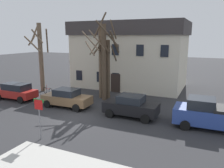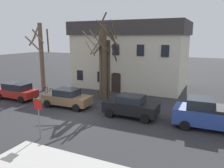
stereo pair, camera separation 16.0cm
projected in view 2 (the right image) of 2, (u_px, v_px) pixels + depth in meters
ground_plane at (74, 118)px, 17.33m from camera, size 120.00×120.00×0.00m
building_main at (131, 54)px, 27.98m from camera, size 13.58×8.00×7.96m
tree_bare_near at (41, 55)px, 25.30m from camera, size 2.47×2.45×7.71m
tree_bare_mid at (100, 59)px, 22.40m from camera, size 3.35×3.35×7.74m
tree_bare_far at (105, 58)px, 21.62m from camera, size 2.69×2.83×8.56m
tree_bare_end at (108, 68)px, 22.27m from camera, size 1.80×1.79×6.27m
car_red_wagon at (17, 91)px, 22.43m from camera, size 4.29×1.96×1.66m
car_brown_sedan at (67, 98)px, 20.03m from camera, size 4.47×2.15×1.65m
car_black_sedan at (131, 106)px, 17.50m from camera, size 4.25×2.08×1.74m
pickup_truck_blue at (215, 115)px, 15.07m from camera, size 5.59×2.40×2.08m
street_sign_pole at (38, 111)px, 13.48m from camera, size 0.76×0.07×2.55m
bicycle_leaning at (49, 91)px, 24.69m from camera, size 1.71×0.49×1.03m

